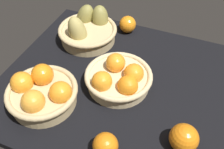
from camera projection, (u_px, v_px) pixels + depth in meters
market_tray at (120, 85)px, 91.31cm from camera, size 84.00×72.00×3.00cm
basket_far_right at (42, 93)px, 80.60cm from camera, size 23.24×23.24×11.41cm
basket_near_right_pears at (88, 30)px, 104.69cm from camera, size 24.39×25.18×14.27cm
basket_center at (118, 77)px, 86.20cm from camera, size 23.61×23.61×10.34cm
loose_orange_front_gap at (105, 145)px, 68.78cm from camera, size 7.24×7.24×7.24cm
loose_orange_back_gap at (128, 24)px, 109.01cm from camera, size 7.29×7.29×7.29cm
loose_orange_side_gap at (184, 138)px, 69.71cm from camera, size 8.33×8.33×8.33cm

